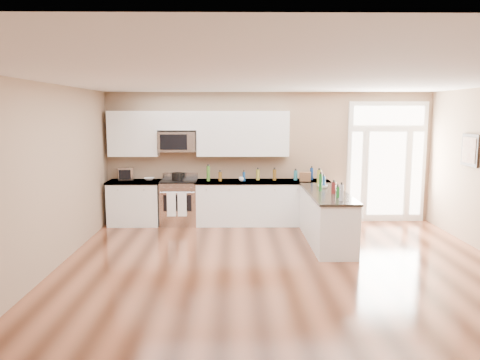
% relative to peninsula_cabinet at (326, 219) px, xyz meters
% --- Properties ---
extents(ground, '(8.00, 8.00, 0.00)m').
position_rel_peninsula_cabinet_xyz_m(ground, '(-0.93, -2.24, -0.43)').
color(ground, '#462213').
extents(room_shell, '(8.00, 8.00, 8.00)m').
position_rel_peninsula_cabinet_xyz_m(room_shell, '(-0.93, -2.24, 1.27)').
color(room_shell, '#977A5F').
rests_on(room_shell, ground).
extents(back_cabinet_left, '(1.10, 0.66, 0.94)m').
position_rel_peninsula_cabinet_xyz_m(back_cabinet_left, '(-3.80, 1.45, 0.00)').
color(back_cabinet_left, white).
rests_on(back_cabinet_left, ground).
extents(back_cabinet_right, '(2.85, 0.66, 0.94)m').
position_rel_peninsula_cabinet_xyz_m(back_cabinet_right, '(-1.08, 1.45, 0.00)').
color(back_cabinet_right, white).
rests_on(back_cabinet_right, ground).
extents(peninsula_cabinet, '(0.69, 2.32, 0.94)m').
position_rel_peninsula_cabinet_xyz_m(peninsula_cabinet, '(0.00, 0.00, 0.00)').
color(peninsula_cabinet, white).
rests_on(peninsula_cabinet, ground).
extents(upper_cabinet_left, '(1.04, 0.33, 0.95)m').
position_rel_peninsula_cabinet_xyz_m(upper_cabinet_left, '(-3.81, 1.59, 1.49)').
color(upper_cabinet_left, white).
rests_on(upper_cabinet_left, room_shell).
extents(upper_cabinet_right, '(1.94, 0.33, 0.95)m').
position_rel_peninsula_cabinet_xyz_m(upper_cabinet_right, '(-1.50, 1.59, 1.49)').
color(upper_cabinet_right, white).
rests_on(upper_cabinet_right, room_shell).
extents(upper_cabinet_short, '(0.82, 0.33, 0.40)m').
position_rel_peninsula_cabinet_xyz_m(upper_cabinet_short, '(-2.88, 1.59, 1.77)').
color(upper_cabinet_short, white).
rests_on(upper_cabinet_short, room_shell).
extents(microwave, '(0.78, 0.41, 0.42)m').
position_rel_peninsula_cabinet_xyz_m(microwave, '(-2.88, 1.56, 1.33)').
color(microwave, silver).
rests_on(microwave, room_shell).
extents(entry_door, '(1.70, 0.10, 2.60)m').
position_rel_peninsula_cabinet_xyz_m(entry_door, '(1.62, 1.71, 0.87)').
color(entry_door, white).
rests_on(entry_door, ground).
extents(wall_art_near, '(0.05, 0.58, 0.58)m').
position_rel_peninsula_cabinet_xyz_m(wall_art_near, '(2.54, -0.04, 1.27)').
color(wall_art_near, black).
rests_on(wall_art_near, room_shell).
extents(kitchen_range, '(0.76, 0.68, 1.08)m').
position_rel_peninsula_cabinet_xyz_m(kitchen_range, '(-2.85, 1.45, 0.05)').
color(kitchen_range, silver).
rests_on(kitchen_range, ground).
extents(stockpot, '(0.30, 0.30, 0.18)m').
position_rel_peninsula_cabinet_xyz_m(stockpot, '(-2.88, 1.44, 0.61)').
color(stockpot, black).
rests_on(stockpot, kitchen_range).
extents(toaster_oven, '(0.35, 0.29, 0.27)m').
position_rel_peninsula_cabinet_xyz_m(toaster_oven, '(-3.98, 1.57, 0.64)').
color(toaster_oven, silver).
rests_on(toaster_oven, back_cabinet_left).
extents(cardboard_box, '(0.24, 0.19, 0.19)m').
position_rel_peninsula_cabinet_xyz_m(cardboard_box, '(-0.19, 1.37, 0.60)').
color(cardboard_box, brown).
rests_on(cardboard_box, back_cabinet_right).
extents(bowl_left, '(0.22, 0.22, 0.05)m').
position_rel_peninsula_cabinet_xyz_m(bowl_left, '(-3.49, 1.55, 0.53)').
color(bowl_left, white).
rests_on(bowl_left, back_cabinet_left).
extents(bowl_peninsula, '(0.21, 0.21, 0.06)m').
position_rel_peninsula_cabinet_xyz_m(bowl_peninsula, '(0.01, 0.47, 0.53)').
color(bowl_peninsula, white).
rests_on(bowl_peninsula, peninsula_cabinet).
extents(cup_counter, '(0.14, 0.14, 0.09)m').
position_rel_peninsula_cabinet_xyz_m(cup_counter, '(-1.53, 1.37, 0.55)').
color(cup_counter, white).
rests_on(cup_counter, back_cabinet_right).
extents(counter_bottles, '(2.38, 2.45, 0.32)m').
position_rel_peninsula_cabinet_xyz_m(counter_bottles, '(-0.56, 0.81, 0.63)').
color(counter_bottles, '#19591E').
rests_on(counter_bottles, back_cabinet_right).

